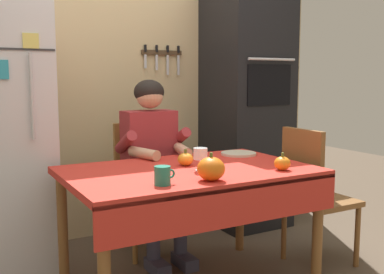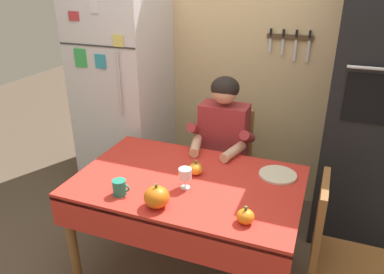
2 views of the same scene
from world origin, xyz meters
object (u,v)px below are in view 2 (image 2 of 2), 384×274
at_px(dining_table, 187,192).
at_px(serving_tray, 278,175).
at_px(coffee_mug, 120,187).
at_px(pumpkin_large, 157,197).
at_px(refrigerator, 125,98).
at_px(chair_behind_person, 227,160).
at_px(seated_person, 221,144).
at_px(pumpkin_medium, 245,216).
at_px(wine_glass, 185,175).
at_px(pumpkin_small, 196,169).
at_px(chair_right_side, 334,251).
at_px(wall_oven, 372,108).

bearing_deg(dining_table, serving_tray, 27.20).
xyz_separation_m(coffee_mug, pumpkin_large, (0.25, -0.03, 0.01)).
xyz_separation_m(refrigerator, serving_tray, (1.47, -0.62, -0.15)).
relative_size(chair_behind_person, seated_person, 0.75).
bearing_deg(pumpkin_medium, wine_glass, 154.37).
distance_m(refrigerator, pumpkin_small, 1.25).
bearing_deg(refrigerator, dining_table, -42.91).
height_order(seated_person, chair_right_side, seated_person).
xyz_separation_m(wall_oven, wine_glass, (-1.03, -1.00, -0.22)).
xyz_separation_m(seated_person, coffee_mug, (-0.35, -0.88, 0.05)).
bearing_deg(seated_person, pumpkin_large, -95.64).
height_order(chair_behind_person, coffee_mug, chair_behind_person).
bearing_deg(dining_table, coffee_mug, -137.75).
xyz_separation_m(wine_glass, pumpkin_large, (-0.07, -0.23, -0.03)).
bearing_deg(dining_table, wine_glass, -75.40).
xyz_separation_m(dining_table, chair_behind_person, (0.04, 0.79, -0.14)).
distance_m(dining_table, serving_tray, 0.59).
relative_size(wall_oven, pumpkin_small, 21.23).
xyz_separation_m(wall_oven, chair_behind_person, (-1.01, -0.13, -0.54)).
bearing_deg(refrigerator, pumpkin_small, -38.83).
relative_size(refrigerator, coffee_mug, 16.70).
xyz_separation_m(wine_glass, pumpkin_small, (0.00, 0.18, -0.05)).
height_order(chair_right_side, wine_glass, chair_right_side).
relative_size(refrigerator, serving_tray, 7.55).
height_order(seated_person, serving_tray, seated_person).
height_order(refrigerator, pumpkin_medium, refrigerator).
bearing_deg(refrigerator, pumpkin_large, -53.10).
xyz_separation_m(seated_person, serving_tray, (0.48, -0.34, 0.01)).
bearing_deg(refrigerator, chair_behind_person, -5.23).
height_order(seated_person, coffee_mug, seated_person).
bearing_deg(wine_glass, dining_table, 104.60).
bearing_deg(pumpkin_large, seated_person, 84.36).
distance_m(coffee_mug, pumpkin_large, 0.26).
relative_size(dining_table, serving_tray, 5.87).
height_order(dining_table, chair_behind_person, chair_behind_person).
height_order(refrigerator, dining_table, refrigerator).
bearing_deg(coffee_mug, dining_table, 42.25).
bearing_deg(pumpkin_small, wine_glass, -90.19).
distance_m(wall_oven, wine_glass, 1.45).
height_order(dining_table, serving_tray, serving_tray).
relative_size(coffee_mug, serving_tray, 0.45).
bearing_deg(pumpkin_large, wall_oven, 48.23).
xyz_separation_m(dining_table, chair_right_side, (0.90, -0.05, -0.14)).
bearing_deg(pumpkin_small, coffee_mug, -130.86).
distance_m(refrigerator, pumpkin_medium, 1.81).
bearing_deg(coffee_mug, wine_glass, 31.14).
bearing_deg(coffee_mug, pumpkin_small, 49.14).
xyz_separation_m(coffee_mug, serving_tray, (0.83, 0.55, -0.04)).
relative_size(wall_oven, pumpkin_large, 14.63).
bearing_deg(pumpkin_medium, refrigerator, 140.01).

